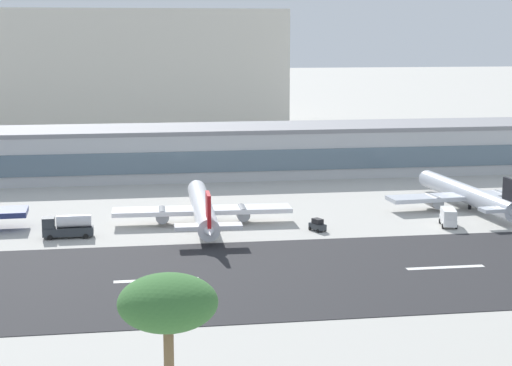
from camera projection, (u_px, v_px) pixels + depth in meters
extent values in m
plane|color=#B2AFA8|center=(168.00, 283.00, 117.10)|extent=(1400.00, 1400.00, 0.00)
cube|color=#262628|center=(167.00, 280.00, 118.34)|extent=(800.00, 39.58, 0.08)
cube|color=white|center=(156.00, 280.00, 118.11)|extent=(12.00, 1.20, 0.01)
cube|color=white|center=(445.00, 267.00, 124.52)|extent=(12.00, 1.20, 0.01)
cube|color=#B7BABC|center=(194.00, 153.00, 203.67)|extent=(187.71, 20.80, 11.04)
cube|color=slate|center=(198.00, 162.00, 193.51)|extent=(182.08, 0.30, 4.97)
cube|color=gray|center=(194.00, 129.00, 202.59)|extent=(189.59, 21.00, 1.00)
cube|color=beige|center=(85.00, 70.00, 298.82)|extent=(142.74, 36.84, 42.67)
cylinder|color=white|center=(202.00, 207.00, 153.63)|extent=(4.76, 37.17, 3.71)
sphere|color=white|center=(197.00, 189.00, 171.73)|extent=(3.52, 3.52, 3.52)
cone|color=white|center=(209.00, 231.00, 135.53)|extent=(3.53, 6.77, 3.34)
cube|color=white|center=(202.00, 210.00, 152.97)|extent=(32.84, 6.49, 0.82)
cylinder|color=gray|center=(242.00, 213.00, 153.98)|extent=(2.56, 5.26, 2.41)
cylinder|color=gray|center=(162.00, 215.00, 152.19)|extent=(2.56, 5.26, 2.41)
cube|color=white|center=(208.00, 226.00, 136.91)|extent=(11.20, 3.37, 0.65)
cube|color=red|center=(208.00, 211.00, 136.45)|extent=(0.74, 5.02, 5.93)
cylinder|color=black|center=(203.00, 222.00, 152.24)|extent=(0.67, 0.67, 1.02)
cylinder|color=silver|center=(466.00, 194.00, 166.98)|extent=(6.65, 36.68, 3.65)
sphere|color=silver|center=(427.00, 178.00, 184.44)|extent=(3.47, 3.47, 3.47)
cube|color=silver|center=(467.00, 196.00, 166.34)|extent=(33.34, 8.18, 0.80)
cylinder|color=gray|center=(501.00, 198.00, 168.16)|extent=(2.79, 5.29, 2.37)
cylinder|color=gray|center=(433.00, 201.00, 164.75)|extent=(2.79, 5.29, 2.37)
cube|color=silver|center=(510.00, 209.00, 150.84)|extent=(11.43, 3.93, 0.64)
cube|color=black|center=(511.00, 195.00, 150.39)|extent=(0.99, 4.96, 5.84)
cylinder|color=black|center=(470.00, 207.00, 165.64)|extent=(0.66, 0.66, 1.00)
cube|color=#2D3338|center=(68.00, 231.00, 142.58)|extent=(8.52, 2.66, 1.40)
cylinder|color=silver|center=(74.00, 221.00, 142.43)|extent=(5.80, 2.14, 2.10)
cube|color=#2D3338|center=(48.00, 223.00, 141.79)|extent=(2.06, 2.41, 1.80)
cylinder|color=black|center=(51.00, 234.00, 143.50)|extent=(0.90, 0.29, 0.90)
cylinder|color=black|center=(50.00, 238.00, 140.98)|extent=(0.90, 0.29, 0.90)
cylinder|color=black|center=(86.00, 233.00, 144.44)|extent=(0.90, 0.29, 0.90)
cylinder|color=black|center=(86.00, 236.00, 141.91)|extent=(0.90, 0.29, 0.90)
cube|color=#2D3338|center=(318.00, 226.00, 147.62)|extent=(2.81, 3.58, 1.00)
cube|color=black|center=(318.00, 221.00, 147.45)|extent=(1.98, 2.28, 0.90)
cylinder|color=black|center=(317.00, 227.00, 149.06)|extent=(0.51, 0.66, 0.60)
cylinder|color=black|center=(310.00, 229.00, 148.18)|extent=(0.51, 0.66, 0.60)
cylinder|color=black|center=(325.00, 230.00, 147.24)|extent=(0.51, 0.66, 0.60)
cylinder|color=black|center=(318.00, 231.00, 146.36)|extent=(0.51, 0.66, 0.60)
cube|color=white|center=(448.00, 221.00, 151.12)|extent=(3.75, 6.40, 1.20)
cube|color=silver|center=(449.00, 214.00, 150.17)|extent=(3.26, 4.74, 1.60)
cube|color=white|center=(447.00, 211.00, 153.00)|extent=(2.54, 2.16, 1.50)
cylinder|color=black|center=(453.00, 221.00, 153.19)|extent=(0.49, 0.94, 0.90)
cylinder|color=black|center=(440.00, 221.00, 153.39)|extent=(0.49, 0.94, 0.90)
cylinder|color=black|center=(456.00, 227.00, 149.07)|extent=(0.49, 0.94, 0.90)
cylinder|color=black|center=(443.00, 226.00, 149.27)|extent=(0.49, 0.94, 0.90)
ellipsoid|color=#386B33|center=(168.00, 302.00, 60.73)|extent=(7.37, 7.37, 4.06)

